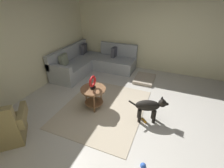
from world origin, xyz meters
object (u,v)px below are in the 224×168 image
(torus_sculpture, at_px, (93,82))
(dog, at_px, (150,107))
(armchair, at_px, (4,128))
(dog_toy_ball, at_px, (143,166))
(side_table, at_px, (93,93))
(dog_toy_rope, at_px, (144,120))
(dog_bed_mat, at_px, (145,79))
(sectional_couch, at_px, (92,63))

(torus_sculpture, height_order, dog, torus_sculpture)
(armchair, bearing_deg, dog_toy_ball, -32.72)
(side_table, relative_size, dog, 0.74)
(side_table, xyz_separation_m, dog_toy_ball, (-1.13, -1.49, -0.37))
(armchair, xyz_separation_m, dog_toy_rope, (1.52, -2.30, -0.30))
(torus_sculpture, bearing_deg, dog, -88.63)
(side_table, distance_m, dog, 1.33)
(torus_sculpture, bearing_deg, dog_toy_rope, -91.82)
(side_table, bearing_deg, torus_sculpture, -94.76)
(dog_bed_mat, distance_m, dog_toy_ball, 3.07)
(dog_toy_ball, bearing_deg, side_table, 52.83)
(torus_sculpture, relative_size, dog_toy_rope, 2.23)
(sectional_couch, xyz_separation_m, dog, (-1.86, -2.41, 0.09))
(sectional_couch, height_order, dog_toy_ball, sectional_couch)
(dog_toy_rope, bearing_deg, dog, -42.22)
(torus_sculpture, bearing_deg, armchair, 146.40)
(torus_sculpture, distance_m, dog_toy_ball, 1.98)
(dog_bed_mat, bearing_deg, side_table, 155.45)
(dog, distance_m, dog_toy_rope, 0.37)
(dog_toy_ball, bearing_deg, sectional_couch, 40.38)
(sectional_couch, bearing_deg, torus_sculpture, -150.29)
(dog_bed_mat, bearing_deg, armchair, 151.15)
(armchair, relative_size, side_table, 1.66)
(side_table, bearing_deg, dog, -88.63)
(dog_toy_rope, bearing_deg, sectional_couch, 50.55)
(side_table, bearing_deg, sectional_couch, 29.71)
(sectional_couch, xyz_separation_m, torus_sculpture, (-1.89, -1.08, 0.42))
(dog_bed_mat, bearing_deg, dog_toy_ball, -168.16)
(dog_bed_mat, distance_m, dog_toy_rope, 1.96)
(torus_sculpture, relative_size, dog_toy_ball, 3.37)
(sectional_couch, height_order, dog, sectional_couch)
(sectional_couch, height_order, torus_sculpture, sectional_couch)
(sectional_couch, xyz_separation_m, armchair, (-3.44, -0.04, 0.03))
(torus_sculpture, bearing_deg, sectional_couch, 29.71)
(dog_toy_rope, bearing_deg, armchair, 123.38)
(sectional_couch, xyz_separation_m, dog_toy_rope, (-1.93, -2.34, -0.27))
(armchair, xyz_separation_m, side_table, (1.56, -1.03, 0.09))
(armchair, distance_m, dog_bed_mat, 3.93)
(armchair, relative_size, dog_toy_rope, 6.81)
(sectional_couch, relative_size, armchair, 2.26)
(dog, height_order, dog_toy_ball, dog)
(sectional_couch, xyz_separation_m, side_table, (-1.89, -1.08, 0.12))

